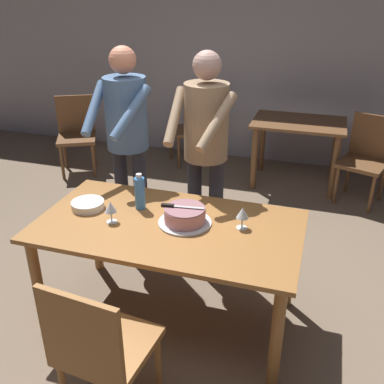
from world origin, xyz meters
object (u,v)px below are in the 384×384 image
(plate_stack, at_px, (88,205))
(background_chair_0, at_px, (366,156))
(cake_on_platter, at_px, (185,216))
(main_dining_table, at_px, (169,238))
(water_bottle, at_px, (140,193))
(person_cutting_cake, at_px, (205,142))
(wine_glass_near, at_px, (111,208))
(background_chair_1, at_px, (76,132))
(wine_glass_far, at_px, (243,213))
(background_chair_2, at_px, (194,125))
(cake_knife, at_px, (174,206))
(person_standing_beside, at_px, (127,133))
(chair_near_side, at_px, (100,347))
(background_table, at_px, (298,135))

(plate_stack, bearing_deg, background_chair_0, 50.33)
(cake_on_platter, bearing_deg, main_dining_table, -156.90)
(water_bottle, xyz_separation_m, person_cutting_cake, (0.30, 0.52, 0.21))
(main_dining_table, distance_m, cake_on_platter, 0.19)
(wine_glass_near, bearing_deg, background_chair_1, 125.86)
(wine_glass_far, height_order, background_chair_1, background_chair_1)
(main_dining_table, bearing_deg, cake_on_platter, 23.10)
(background_chair_2, bearing_deg, plate_stack, -87.58)
(cake_knife, distance_m, water_bottle, 0.30)
(background_chair_1, bearing_deg, background_chair_2, 28.45)
(person_standing_beside, relative_size, background_chair_1, 1.91)
(chair_near_side, height_order, background_table, chair_near_side)
(main_dining_table, distance_m, person_cutting_cake, 0.79)
(person_standing_beside, bearing_deg, main_dining_table, -49.78)
(wine_glass_near, bearing_deg, water_bottle, 66.62)
(plate_stack, distance_m, person_standing_beside, 0.72)
(main_dining_table, xyz_separation_m, chair_near_side, (-0.07, -0.83, -0.15))
(background_chair_1, bearing_deg, main_dining_table, -47.61)
(cake_on_platter, bearing_deg, cake_knife, -172.79)
(wine_glass_near, xyz_separation_m, water_bottle, (0.10, 0.23, 0.01))
(wine_glass_near, xyz_separation_m, person_cutting_cake, (0.40, 0.75, 0.22))
(cake_on_platter, relative_size, person_standing_beside, 0.20)
(person_cutting_cake, height_order, person_standing_beside, same)
(wine_glass_near, bearing_deg, main_dining_table, 13.09)
(cake_on_platter, relative_size, background_chair_2, 0.38)
(cake_on_platter, distance_m, background_chair_1, 2.99)
(person_standing_beside, xyz_separation_m, background_chair_0, (1.90, 1.64, -0.58))
(cake_on_platter, bearing_deg, plate_stack, -179.87)
(person_cutting_cake, relative_size, chair_near_side, 1.91)
(cake_knife, distance_m, wine_glass_far, 0.43)
(cake_on_platter, relative_size, background_chair_1, 0.38)
(person_standing_beside, relative_size, background_chair_2, 1.91)
(main_dining_table, xyz_separation_m, person_cutting_cake, (0.05, 0.66, 0.43))
(main_dining_table, distance_m, person_standing_beside, 1.01)
(cake_on_platter, relative_size, background_table, 0.34)
(cake_knife, height_order, wine_glass_far, wine_glass_far)
(person_cutting_cake, xyz_separation_m, background_chair_0, (1.26, 1.67, -0.58))
(cake_knife, bearing_deg, background_chair_2, 104.60)
(plate_stack, height_order, person_standing_beside, person_standing_beside)
(cake_knife, xyz_separation_m, background_chair_1, (-2.00, 2.13, -0.37))
(cake_on_platter, relative_size, chair_near_side, 0.38)
(cake_on_platter, bearing_deg, person_standing_beside, 136.35)
(wine_glass_near, bearing_deg, wine_glass_far, 12.00)
(chair_near_side, bearing_deg, water_bottle, 100.86)
(cake_knife, distance_m, plate_stack, 0.62)
(person_cutting_cake, relative_size, person_standing_beside, 1.00)
(cake_on_platter, height_order, background_table, cake_on_platter)
(wine_glass_far, bearing_deg, background_chair_1, 139.47)
(main_dining_table, distance_m, wine_glass_far, 0.51)
(background_chair_0, bearing_deg, water_bottle, -125.61)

